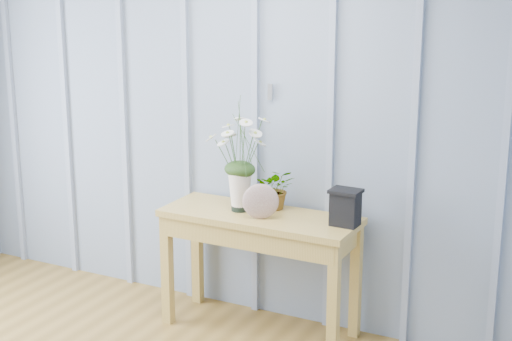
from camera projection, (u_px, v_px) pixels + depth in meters
The scene contains 6 objects.
room_shell at pixel (77, 11), 3.62m from camera, with size 4.00×4.50×2.50m.
sideboard at pixel (260, 232), 4.72m from camera, with size 1.20×0.45×0.75m.
daisy_vase at pixel (240, 143), 4.65m from camera, with size 0.47×0.36×0.67m.
spider_plant at pixel (276, 188), 4.75m from camera, with size 0.23×0.20×0.26m, color #1B3713.
felt_disc_vessel at pixel (261, 201), 4.57m from camera, with size 0.21×0.06×0.21m, color brown.
carved_box at pixel (345, 207), 4.45m from camera, with size 0.18×0.14×0.21m.
Camera 1 is at (2.42, -1.99, 2.19)m, focal length 55.00 mm.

